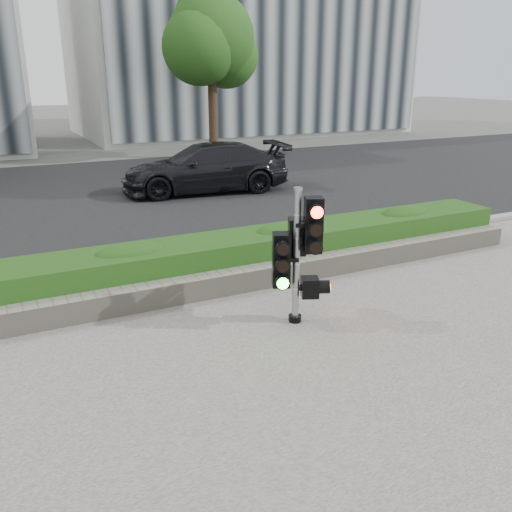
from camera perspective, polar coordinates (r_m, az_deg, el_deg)
name	(u,v)px	position (r m, az deg, el deg)	size (l,w,h in m)	color
ground	(279,348)	(6.92, 2.43, -9.62)	(120.00, 120.00, 0.00)	#51514C
sidewalk	(418,470)	(5.24, 16.71, -20.74)	(16.00, 11.00, 0.03)	#9E9389
road	(108,196)	(15.94, -15.32, 6.15)	(60.00, 13.00, 0.02)	black
curb	(192,267)	(9.53, -6.75, -1.20)	(60.00, 0.25, 0.12)	gray
stone_wall	(220,283)	(8.39, -3.84, -2.90)	(12.00, 0.32, 0.34)	gray
hedge	(204,261)	(8.90, -5.49, -0.50)	(12.00, 1.00, 0.68)	#387123
building_right	(237,23)	(33.50, -1.98, 23.28)	(18.00, 10.00, 12.00)	#B7B7B2
tree_right	(210,41)	(22.55, -4.84, 21.63)	(4.10, 3.58, 6.53)	black
traffic_signal	(298,249)	(7.20, 4.47, 0.71)	(0.69, 0.59, 1.87)	black
car_dark	(205,168)	(15.85, -5.37, 9.25)	(1.94, 4.77, 1.38)	black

